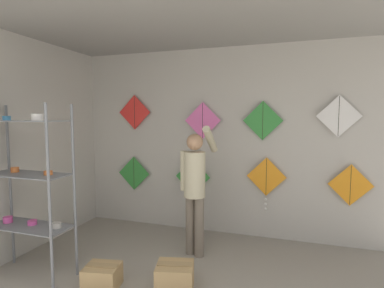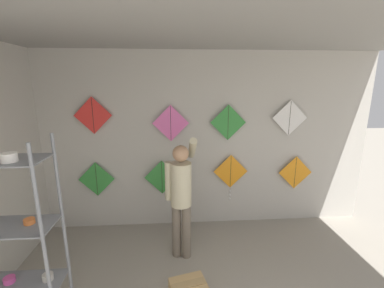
# 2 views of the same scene
# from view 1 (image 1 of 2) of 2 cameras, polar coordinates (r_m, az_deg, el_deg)

# --- Properties ---
(back_panel) EXTENTS (5.60, 0.06, 2.80)m
(back_panel) POSITION_cam_1_polar(r_m,az_deg,el_deg) (4.53, 7.38, 0.38)
(back_panel) COLOR #BCB7AD
(back_panel) RESTS_ON ground
(left_panel) EXTENTS (0.06, 4.14, 2.80)m
(left_panel) POSITION_cam_1_polar(r_m,az_deg,el_deg) (4.28, -31.78, -0.62)
(left_panel) COLOR #BCB7AD
(left_panel) RESTS_ON ground
(ceiling_slab) EXTENTS (5.60, 4.14, 0.04)m
(ceiling_slab) POSITION_cam_1_polar(r_m,az_deg,el_deg) (3.05, 1.21, 25.22)
(ceiling_slab) COLOR gray
(shelf_rack) EXTENTS (0.96, 0.39, 1.91)m
(shelf_rack) POSITION_cam_1_polar(r_m,az_deg,el_deg) (3.73, -28.81, -6.06)
(shelf_rack) COLOR slate
(shelf_rack) RESTS_ON ground
(shopkeeper) EXTENTS (0.41, 0.54, 1.67)m
(shopkeeper) POSITION_cam_1_polar(r_m,az_deg,el_deg) (3.83, 0.57, -7.41)
(shopkeeper) COLOR #726656
(shopkeeper) RESTS_ON ground
(cardboard_box) EXTENTS (0.44, 0.40, 0.29)m
(cardboard_box) POSITION_cam_1_polar(r_m,az_deg,el_deg) (3.34, -3.29, -24.05)
(cardboard_box) COLOR tan
(cardboard_box) RESTS_ON ground
(cardboard_box_spare) EXTENTS (0.39, 0.35, 0.25)m
(cardboard_box_spare) POSITION_cam_1_polar(r_m,az_deg,el_deg) (3.52, -16.72, -23.05)
(cardboard_box_spare) COLOR tan
(cardboard_box_spare) RESTS_ON ground
(kite_0) EXTENTS (0.56, 0.01, 0.56)m
(kite_0) POSITION_cam_1_polar(r_m,az_deg,el_deg) (5.07, -11.00, -5.50)
(kite_0) COLOR #338C38
(kite_1) EXTENTS (0.56, 0.01, 0.56)m
(kite_1) POSITION_cam_1_polar(r_m,az_deg,el_deg) (4.66, 0.14, -6.26)
(kite_1) COLOR #338C38
(kite_2) EXTENTS (0.56, 0.04, 0.77)m
(kite_2) POSITION_cam_1_polar(r_m,az_deg,el_deg) (4.45, 13.96, -6.55)
(kite_2) COLOR orange
(kite_3) EXTENTS (0.56, 0.01, 0.56)m
(kite_3) POSITION_cam_1_polar(r_m,az_deg,el_deg) (4.51, 27.95, -6.93)
(kite_3) COLOR orange
(kite_4) EXTENTS (0.56, 0.01, 0.56)m
(kite_4) POSITION_cam_1_polar(r_m,az_deg,el_deg) (4.97, -10.88, 5.94)
(kite_4) COLOR red
(kite_5) EXTENTS (0.56, 0.01, 0.56)m
(kite_5) POSITION_cam_1_polar(r_m,az_deg,el_deg) (4.53, 2.03, 4.48)
(kite_5) COLOR pink
(kite_6) EXTENTS (0.56, 0.01, 0.56)m
(kite_6) POSITION_cam_1_polar(r_m,az_deg,el_deg) (4.37, 13.33, 4.35)
(kite_6) COLOR #338C38
(kite_7) EXTENTS (0.56, 0.01, 0.56)m
(kite_7) POSITION_cam_1_polar(r_m,az_deg,el_deg) (4.40, 26.17, 4.79)
(kite_7) COLOR white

